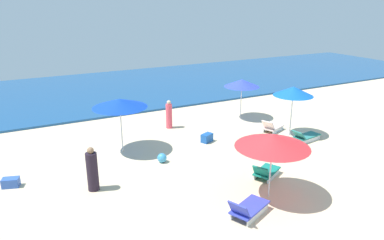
{
  "coord_description": "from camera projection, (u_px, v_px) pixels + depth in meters",
  "views": [
    {
      "loc": [
        -6.58,
        -2.86,
        6.38
      ],
      "look_at": [
        0.53,
        10.87,
        1.24
      ],
      "focal_mm": 33.84,
      "sensor_mm": 36.0,
      "label": 1
    }
  ],
  "objects": [
    {
      "name": "umbrella_2",
      "position": [
        273.0,
        141.0,
        11.72
      ],
      "size": [
        2.47,
        2.47,
        2.26
      ],
      "color": "silver",
      "rests_on": "ground_plane"
    },
    {
      "name": "cooler_box_2",
      "position": [
        207.0,
        138.0,
        17.06
      ],
      "size": [
        0.65,
        0.54,
        0.4
      ],
      "primitive_type": "cube",
      "rotation": [
        0.0,
        0.0,
        3.56
      ],
      "color": "#1B52A8",
      "rests_on": "ground_plane"
    },
    {
      "name": "umbrella_0",
      "position": [
        120.0,
        103.0,
        15.38
      ],
      "size": [
        2.35,
        2.35,
        2.4
      ],
      "color": "silver",
      "rests_on": "ground_plane"
    },
    {
      "name": "lounge_chair_3_0",
      "position": [
        272.0,
        127.0,
        18.37
      ],
      "size": [
        1.5,
        1.1,
        0.72
      ],
      "rotation": [
        0.0,
        0.0,
        1.97
      ],
      "color": "silver",
      "rests_on": "ground_plane"
    },
    {
      "name": "beachgoer_2",
      "position": [
        92.0,
        171.0,
        12.58
      ],
      "size": [
        0.54,
        0.54,
        1.62
      ],
      "rotation": [
        0.0,
        0.0,
        4.15
      ],
      "color": "black",
      "rests_on": "ground_plane"
    },
    {
      "name": "cooler_box_1",
      "position": [
        11.0,
        182.0,
        12.95
      ],
      "size": [
        0.65,
        0.51,
        0.34
      ],
      "primitive_type": "cube",
      "rotation": [
        0.0,
        0.0,
        2.84
      ],
      "color": "#3159B5",
      "rests_on": "ground_plane"
    },
    {
      "name": "lounge_chair_3_1",
      "position": [
        306.0,
        136.0,
        17.16
      ],
      "size": [
        1.59,
        0.8,
        0.64
      ],
      "rotation": [
        0.0,
        0.0,
        1.72
      ],
      "color": "silver",
      "rests_on": "ground_plane"
    },
    {
      "name": "lounge_chair_2_0",
      "position": [
        266.0,
        172.0,
        13.6
      ],
      "size": [
        1.43,
        1.15,
        0.66
      ],
      "rotation": [
        0.0,
        0.0,
        2.06
      ],
      "color": "silver",
      "rests_on": "ground_plane"
    },
    {
      "name": "beach_ball_0",
      "position": [
        162.0,
        158.0,
        14.91
      ],
      "size": [
        0.39,
        0.39,
        0.39
      ],
      "primitive_type": "sphere",
      "color": "#3B98CF",
      "rests_on": "ground_plane"
    },
    {
      "name": "beachgoer_0",
      "position": [
        169.0,
        115.0,
        18.79
      ],
      "size": [
        0.37,
        0.37,
        1.49
      ],
      "rotation": [
        0.0,
        0.0,
        3.0
      ],
      "color": "#F14C5E",
      "rests_on": "ground_plane"
    },
    {
      "name": "ocean",
      "position": [
        109.0,
        89.0,
        26.95
      ],
      "size": [
        60.0,
        13.3,
        0.12
      ],
      "primitive_type": "cube",
      "color": "navy",
      "rests_on": "ground_plane"
    },
    {
      "name": "lounge_chair_2_1",
      "position": [
        248.0,
        209.0,
        11.14
      ],
      "size": [
        1.64,
        1.21,
        0.75
      ],
      "rotation": [
        0.0,
        0.0,
        1.98
      ],
      "color": "silver",
      "rests_on": "ground_plane"
    },
    {
      "name": "umbrella_3",
      "position": [
        293.0,
        91.0,
        17.26
      ],
      "size": [
        1.91,
        1.91,
        2.47
      ],
      "color": "silver",
      "rests_on": "ground_plane"
    },
    {
      "name": "umbrella_4",
      "position": [
        242.0,
        83.0,
        19.9
      ],
      "size": [
        1.95,
        1.95,
        2.24
      ],
      "color": "silver",
      "rests_on": "ground_plane"
    }
  ]
}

